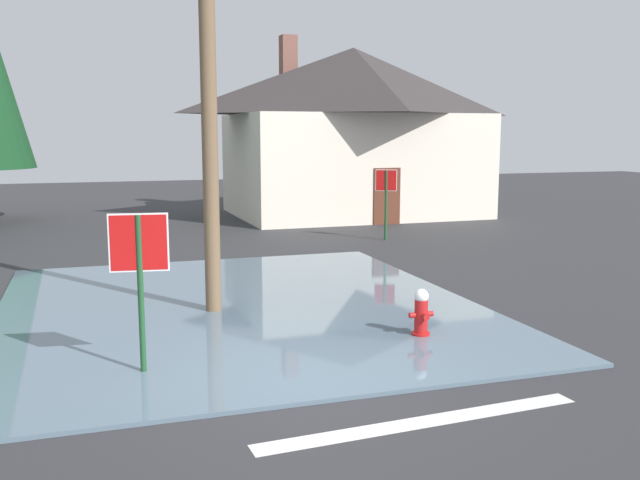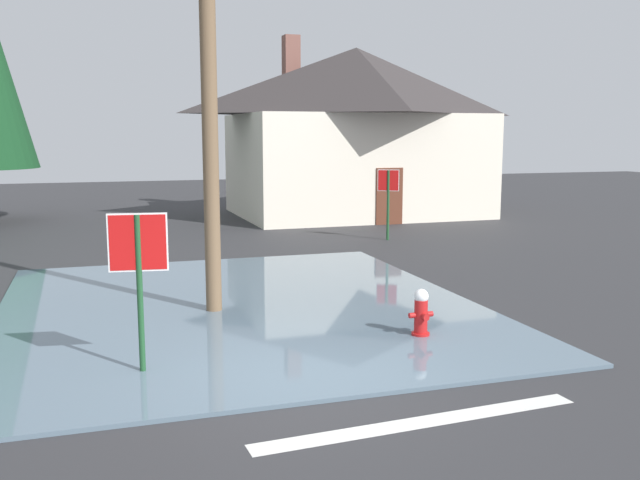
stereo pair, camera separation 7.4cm
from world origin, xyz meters
The scene contains 8 objects.
ground_plane centered at (0.00, 0.00, -0.05)m, with size 80.00×80.00×0.10m, color #2D2D30.
flood_puddle centered at (-0.06, 4.04, 0.03)m, with size 8.53×9.77×0.06m, color slate.
lane_stop_bar centered at (0.86, -1.70, 0.00)m, with size 4.02×0.30×0.01m, color silver.
stop_sign_near centered at (-2.02, 0.88, 1.57)m, with size 0.77×0.13×2.19m.
fire_hydrant centered at (2.28, 1.27, 0.39)m, with size 0.40×0.34×0.80m.
utility_pole centered at (-0.57, 3.85, 4.76)m, with size 1.60×0.28×9.15m.
stop_sign_far centered at (5.86, 10.96, 1.50)m, with size 0.58×0.32×2.13m.
house centered at (7.29, 17.60, 3.35)m, with size 9.91×7.22×6.97m.
Camera 2 is at (-2.52, -8.52, 3.23)m, focal length 39.54 mm.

